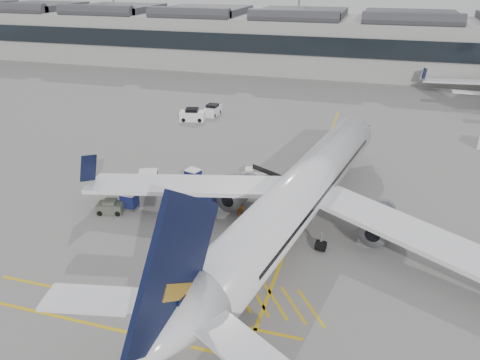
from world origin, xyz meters
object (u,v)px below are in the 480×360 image
(ramp_agent_a, at_px, (266,205))
(ramp_agent_b, at_px, (240,206))
(pushback_tug, at_px, (110,207))
(baggage_cart_a, at_px, (206,201))
(belt_loader, at_px, (257,176))
(airliner_main, at_px, (299,195))

(ramp_agent_a, bearing_deg, ramp_agent_b, 139.64)
(ramp_agent_a, bearing_deg, pushback_tug, 131.70)
(baggage_cart_a, distance_m, ramp_agent_a, 5.53)
(baggage_cart_a, distance_m, pushback_tug, 8.70)
(ramp_agent_a, relative_size, ramp_agent_b, 0.90)
(belt_loader, height_order, pushback_tug, belt_loader)
(belt_loader, distance_m, pushback_tug, 15.40)
(belt_loader, distance_m, baggage_cart_a, 8.38)
(airliner_main, relative_size, baggage_cart_a, 22.03)
(airliner_main, height_order, ramp_agent_a, airliner_main)
(belt_loader, distance_m, ramp_agent_a, 7.17)
(belt_loader, bearing_deg, airliner_main, -71.11)
(belt_loader, height_order, ramp_agent_a, belt_loader)
(belt_loader, relative_size, baggage_cart_a, 2.18)
(pushback_tug, bearing_deg, ramp_agent_b, 1.15)
(airliner_main, xyz_separation_m, pushback_tug, (-16.90, -1.67, -2.83))
(ramp_agent_a, xyz_separation_m, pushback_tug, (-13.60, -4.04, -0.24))
(ramp_agent_b, relative_size, pushback_tug, 0.71)
(belt_loader, height_order, ramp_agent_b, ramp_agent_b)
(belt_loader, xyz_separation_m, ramp_agent_a, (2.55, -6.69, 0.31))
(airliner_main, bearing_deg, pushback_tug, -164.02)
(airliner_main, relative_size, ramp_agent_b, 23.94)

